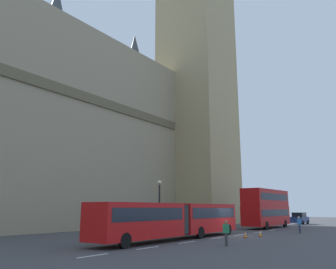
# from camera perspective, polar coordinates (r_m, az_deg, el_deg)

# --- Properties ---
(ground_plane) EXTENTS (160.00, 160.00, 0.00)m
(ground_plane) POSITION_cam_1_polar(r_m,az_deg,el_deg) (33.68, 10.72, -16.26)
(ground_plane) COLOR #424244
(lane_centre_marking) EXTENTS (29.80, 0.16, 0.01)m
(lane_centre_marking) POSITION_cam_1_polar(r_m,az_deg,el_deg) (30.88, 8.05, -16.73)
(lane_centre_marking) COLOR silver
(lane_centre_marking) RESTS_ON ground_plane
(clock_tower) EXTENTS (12.61, 12.61, 78.06)m
(clock_tower) POSITION_cam_1_polar(r_m,az_deg,el_deg) (70.72, 4.60, 20.89)
(clock_tower) COLOR tan
(clock_tower) RESTS_ON ground_plane
(articulated_bus) EXTENTS (17.55, 2.54, 2.90)m
(articulated_bus) POSITION_cam_1_polar(r_m,az_deg,el_deg) (29.03, 1.16, -13.70)
(articulated_bus) COLOR red
(articulated_bus) RESTS_ON ground_plane
(double_decker_bus) EXTENTS (10.88, 2.54, 4.90)m
(double_decker_bus) POSITION_cam_1_polar(r_m,az_deg,el_deg) (47.56, 16.08, -11.49)
(double_decker_bus) COLOR #B20F0F
(double_decker_bus) RESTS_ON ground_plane
(sedan_lead) EXTENTS (4.40, 1.86, 1.85)m
(sedan_lead) POSITION_cam_1_polar(r_m,az_deg,el_deg) (61.21, 21.10, -12.90)
(sedan_lead) COLOR navy
(sedan_lead) RESTS_ON ground_plane
(traffic_cone_west) EXTENTS (0.36, 0.36, 0.58)m
(traffic_cone_west) POSITION_cam_1_polar(r_m,az_deg,el_deg) (31.60, 12.77, -15.94)
(traffic_cone_west) COLOR black
(traffic_cone_west) RESTS_ON ground_plane
(traffic_cone_middle) EXTENTS (0.36, 0.36, 0.58)m
(traffic_cone_middle) POSITION_cam_1_polar(r_m,az_deg,el_deg) (33.23, 15.15, -15.63)
(traffic_cone_middle) COLOR black
(traffic_cone_middle) RESTS_ON ground_plane
(street_lamp) EXTENTS (0.44, 0.44, 5.27)m
(street_lamp) POSITION_cam_1_polar(r_m,az_deg,el_deg) (34.69, -1.45, -11.29)
(street_lamp) COLOR black
(street_lamp) RESTS_ON ground_plane
(pedestrian_near_cones) EXTENTS (0.35, 0.45, 1.69)m
(pedestrian_near_cones) POSITION_cam_1_polar(r_m,az_deg,el_deg) (24.54, 9.65, -15.75)
(pedestrian_near_cones) COLOR #333333
(pedestrian_near_cones) RESTS_ON ground_plane
(pedestrian_by_kerb) EXTENTS (0.37, 0.46, 1.69)m
(pedestrian_by_kerb) POSITION_cam_1_polar(r_m,az_deg,el_deg) (39.06, 21.04, -13.75)
(pedestrian_by_kerb) COLOR #262D4C
(pedestrian_by_kerb) RESTS_ON ground_plane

